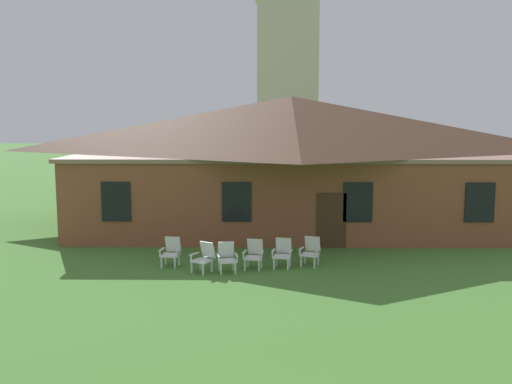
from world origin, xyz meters
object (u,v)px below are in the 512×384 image
at_px(lawn_chair_by_porch, 171,251).
at_px(lawn_chair_right_end, 283,252).
at_px(lawn_chair_middle, 254,254).
at_px(lawn_chair_left_end, 227,256).
at_px(lawn_chair_near_door, 204,257).
at_px(lawn_chair_far_side, 311,251).

distance_m(lawn_chair_by_porch, lawn_chair_right_end, 3.71).
bearing_deg(lawn_chair_middle, lawn_chair_right_end, 10.61).
relative_size(lawn_chair_left_end, lawn_chair_middle, 1.00).
bearing_deg(lawn_chair_near_door, lawn_chair_middle, 14.77).
distance_m(lawn_chair_near_door, lawn_chair_far_side, 3.59).
distance_m(lawn_chair_left_end, lawn_chair_middle, 0.96).
bearing_deg(lawn_chair_middle, lawn_chair_far_side, 13.01).
distance_m(lawn_chair_by_porch, lawn_chair_left_end, 2.02).
bearing_deg(lawn_chair_near_door, lawn_chair_left_end, 1.42).
height_order(lawn_chair_by_porch, lawn_chair_near_door, same).
bearing_deg(lawn_chair_far_side, lawn_chair_right_end, -164.67).
height_order(lawn_chair_near_door, lawn_chair_middle, same).
relative_size(lawn_chair_by_porch, lawn_chair_middle, 1.00).
bearing_deg(lawn_chair_middle, lawn_chair_by_porch, 173.61).
bearing_deg(lawn_chair_right_end, lawn_chair_far_side, 15.33).
bearing_deg(lawn_chair_right_end, lawn_chair_by_porch, 177.95).
relative_size(lawn_chair_near_door, lawn_chair_right_end, 1.00).
relative_size(lawn_chair_by_porch, lawn_chair_far_side, 1.00).
xyz_separation_m(lawn_chair_by_porch, lawn_chair_near_door, (1.17, -0.73, 0.00)).
relative_size(lawn_chair_by_porch, lawn_chair_right_end, 1.00).
relative_size(lawn_chair_by_porch, lawn_chair_left_end, 1.00).
xyz_separation_m(lawn_chair_left_end, lawn_chair_right_end, (1.82, 0.58, 0.00)).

